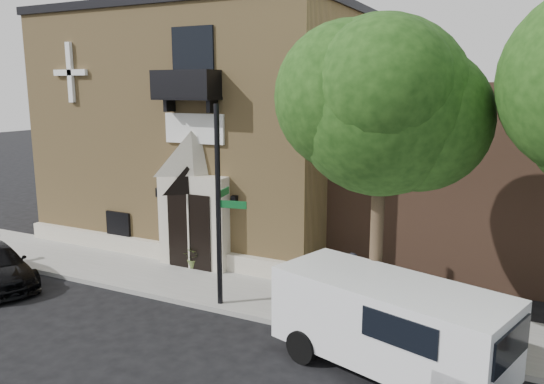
# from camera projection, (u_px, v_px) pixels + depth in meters

# --- Properties ---
(ground) EXTENTS (120.00, 120.00, 0.00)m
(ground) POSITION_uv_depth(u_px,v_px,m) (170.00, 303.00, 15.63)
(ground) COLOR black
(ground) RESTS_ON ground
(sidewalk) EXTENTS (42.00, 3.00, 0.15)m
(sidewalk) POSITION_uv_depth(u_px,v_px,m) (225.00, 289.00, 16.50)
(sidewalk) COLOR gray
(sidewalk) RESTS_ON ground
(church) EXTENTS (12.20, 11.01, 9.30)m
(church) POSITION_uv_depth(u_px,v_px,m) (223.00, 125.00, 23.03)
(church) COLOR #AA8750
(church) RESTS_ON ground
(street_tree_left) EXTENTS (4.97, 4.38, 7.77)m
(street_tree_left) POSITION_uv_depth(u_px,v_px,m) (382.00, 104.00, 12.16)
(street_tree_left) COLOR #38281C
(street_tree_left) RESTS_ON sidewalk
(cargo_van) EXTENTS (5.52, 3.46, 2.11)m
(cargo_van) POSITION_uv_depth(u_px,v_px,m) (397.00, 325.00, 11.48)
(cargo_van) COLOR white
(cargo_van) RESTS_ON ground
(street_sign) EXTENTS (0.99, 0.89, 5.67)m
(street_sign) POSITION_uv_depth(u_px,v_px,m) (219.00, 206.00, 14.71)
(street_sign) COLOR black
(street_sign) RESTS_ON sidewalk
(fire_hydrant) EXTENTS (0.44, 0.35, 0.78)m
(fire_hydrant) POSITION_uv_depth(u_px,v_px,m) (415.00, 324.00, 12.98)
(fire_hydrant) COLOR #AE001B
(fire_hydrant) RESTS_ON sidewalk
(dumpster) EXTENTS (1.85, 1.26, 1.11)m
(dumpster) POSITION_uv_depth(u_px,v_px,m) (382.00, 309.00, 13.46)
(dumpster) COLOR #103C19
(dumpster) RESTS_ON sidewalk
(planter) EXTENTS (0.73, 0.66, 0.71)m
(planter) POSITION_uv_depth(u_px,v_px,m) (194.00, 258.00, 18.19)
(planter) COLOR #5C7236
(planter) RESTS_ON sidewalk
(pedestrian_near) EXTENTS (0.73, 0.67, 1.67)m
(pedestrian_near) POSITION_uv_depth(u_px,v_px,m) (351.00, 281.00, 14.61)
(pedestrian_near) COLOR black
(pedestrian_near) RESTS_ON sidewalk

